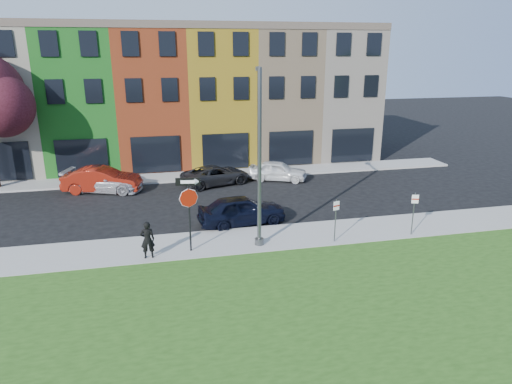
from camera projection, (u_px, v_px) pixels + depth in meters
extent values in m
plane|color=black|center=(287.00, 268.00, 18.91)|extent=(120.00, 120.00, 0.00)
cube|color=gray|center=(309.00, 235.00, 22.10)|extent=(40.00, 3.00, 0.12)
cube|color=gray|center=(187.00, 176.00, 32.23)|extent=(40.00, 2.40, 0.12)
cube|color=beige|center=(16.00, 100.00, 34.04)|extent=(5.00, 10.00, 10.00)
cube|color=green|center=(86.00, 99.00, 35.07)|extent=(5.00, 10.00, 10.00)
cube|color=#C04620|center=(152.00, 97.00, 36.11)|extent=(5.00, 10.00, 10.00)
cube|color=gold|center=(215.00, 96.00, 37.14)|extent=(5.00, 10.00, 10.00)
cube|color=tan|center=(274.00, 95.00, 38.18)|extent=(5.00, 10.00, 10.00)
cube|color=beige|center=(331.00, 94.00, 39.21)|extent=(5.00, 10.00, 10.00)
cube|color=black|center=(191.00, 153.00, 32.96)|extent=(30.00, 0.12, 2.60)
cylinder|color=black|center=(189.00, 216.00, 19.77)|extent=(0.08, 0.08, 3.29)
cylinder|color=white|center=(189.00, 198.00, 19.51)|extent=(0.85, 0.16, 0.85)
cylinder|color=maroon|center=(189.00, 198.00, 19.48)|extent=(0.81, 0.14, 0.81)
cube|color=black|center=(188.00, 182.00, 19.29)|extent=(1.04, 0.20, 0.34)
cube|color=white|center=(188.00, 182.00, 19.26)|extent=(0.66, 0.12, 0.14)
imported|color=black|center=(147.00, 240.00, 19.34)|extent=(0.64, 0.45, 1.65)
imported|color=black|center=(242.00, 210.00, 23.45)|extent=(2.91, 4.93, 1.53)
imported|color=maroon|center=(102.00, 180.00, 28.77)|extent=(3.60, 5.47, 1.58)
imported|color=#AAA9AE|center=(103.00, 181.00, 28.86)|extent=(4.71, 6.00, 1.42)
imported|color=black|center=(216.00, 175.00, 30.39)|extent=(4.78, 5.84, 1.28)
imported|color=silver|center=(278.00, 171.00, 31.32)|extent=(4.36, 5.08, 1.35)
cylinder|color=#4B4E51|center=(259.00, 161.00, 19.71)|extent=(0.18, 0.18, 7.86)
cylinder|color=#4B4E51|center=(259.00, 241.00, 20.85)|extent=(0.40, 0.40, 0.30)
cylinder|color=#4B4E51|center=(259.00, 68.00, 19.52)|extent=(0.51, 1.99, 0.12)
cube|color=#4B4E51|center=(258.00, 69.00, 20.58)|extent=(0.35, 0.59, 0.16)
cylinder|color=#4B4E51|center=(335.00, 221.00, 20.94)|extent=(0.05, 0.05, 2.05)
cube|color=white|center=(336.00, 206.00, 20.69)|extent=(0.31, 0.11, 0.42)
cube|color=maroon|center=(337.00, 206.00, 20.67)|extent=(0.31, 0.10, 0.06)
cylinder|color=#4B4E51|center=(413.00, 214.00, 21.74)|extent=(0.05, 0.05, 2.10)
cube|color=white|center=(415.00, 199.00, 21.48)|extent=(0.31, 0.11, 0.42)
cube|color=maroon|center=(415.00, 199.00, 21.46)|extent=(0.31, 0.10, 0.06)
sphere|color=black|center=(2.00, 106.00, 27.57)|extent=(3.82, 3.82, 3.82)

